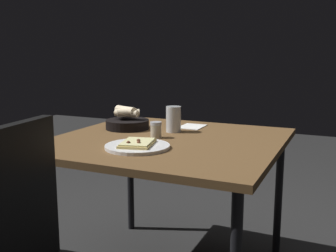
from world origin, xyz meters
TOP-DOWN VIEW (x-y plane):
  - dining_table at (0.00, 0.00)m, footprint 1.00×1.02m
  - pizza_plate at (0.22, -0.04)m, footprint 0.27×0.27m
  - bread_basket at (-0.14, -0.29)m, footprint 0.23×0.23m
  - beer_glass at (-0.16, -0.04)m, footprint 0.08×0.08m
  - pepper_shaker at (0.01, -0.05)m, footprint 0.05×0.05m
  - napkin at (-0.32, -0.00)m, footprint 0.16×0.12m

SIDE VIEW (x-z plane):
  - dining_table at x=0.00m, z-range 0.30..1.01m
  - napkin at x=-0.32m, z-range 0.71..0.72m
  - pizza_plate at x=0.22m, z-range 0.71..0.74m
  - pepper_shaker at x=0.01m, z-range 0.71..0.79m
  - bread_basket at x=-0.14m, z-range 0.69..0.81m
  - beer_glass at x=-0.16m, z-range 0.71..0.84m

